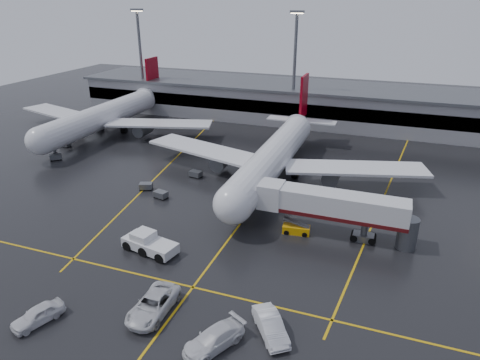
% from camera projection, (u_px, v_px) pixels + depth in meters
% --- Properties ---
extents(ground, '(220.00, 220.00, 0.00)m').
position_uv_depth(ground, '(257.00, 201.00, 64.49)').
color(ground, black).
rests_on(ground, ground).
extents(apron_line_centre, '(0.25, 90.00, 0.02)m').
position_uv_depth(apron_line_centre, '(257.00, 201.00, 64.49)').
color(apron_line_centre, gold).
rests_on(apron_line_centre, ground).
extents(apron_line_stop, '(60.00, 0.25, 0.02)m').
position_uv_depth(apron_line_stop, '(193.00, 287.00, 45.51)').
color(apron_line_stop, gold).
rests_on(apron_line_stop, ground).
extents(apron_line_left, '(9.99, 69.35, 0.02)m').
position_uv_depth(apron_line_left, '(171.00, 163.00, 79.43)').
color(apron_line_left, gold).
rests_on(apron_line_left, ground).
extents(apron_line_right, '(7.57, 69.64, 0.02)m').
position_uv_depth(apron_line_right, '(386.00, 192.00, 67.44)').
color(apron_line_right, gold).
rests_on(apron_line_right, ground).
extents(terminal, '(122.00, 19.00, 8.60)m').
position_uv_depth(terminal, '(318.00, 103.00, 104.14)').
color(terminal, gray).
rests_on(terminal, ground).
extents(light_mast_left, '(3.00, 1.20, 25.45)m').
position_uv_depth(light_mast_left, '(141.00, 55.00, 109.21)').
color(light_mast_left, '#595B60').
rests_on(light_mast_left, ground).
extents(light_mast_mid, '(3.00, 1.20, 25.45)m').
position_uv_depth(light_mast_mid, '(295.00, 63.00, 96.59)').
color(light_mast_mid, '#595B60').
rests_on(light_mast_mid, ground).
extents(main_airliner, '(48.80, 45.60, 14.10)m').
position_uv_depth(main_airliner, '(276.00, 154.00, 71.20)').
color(main_airliner, silver).
rests_on(main_airliner, ground).
extents(second_airliner, '(48.80, 45.60, 14.10)m').
position_uv_depth(second_airliner, '(107.00, 115.00, 94.80)').
color(second_airliner, silver).
rests_on(second_airliner, ground).
extents(jet_bridge, '(19.90, 3.40, 6.05)m').
position_uv_depth(jet_bridge, '(333.00, 207.00, 54.02)').
color(jet_bridge, silver).
rests_on(jet_bridge, ground).
extents(pushback_tractor, '(7.29, 4.14, 2.46)m').
position_uv_depth(pushback_tractor, '(149.00, 244.00, 51.66)').
color(pushback_tractor, silver).
rests_on(pushback_tractor, ground).
extents(belt_loader, '(3.62, 1.98, 2.20)m').
position_uv_depth(belt_loader, '(296.00, 229.00, 55.68)').
color(belt_loader, '#E69D09').
rests_on(belt_loader, ground).
extents(service_van_a, '(3.13, 6.75, 1.87)m').
position_uv_depth(service_van_a, '(153.00, 305.00, 41.54)').
color(service_van_a, silver).
rests_on(service_van_a, ground).
extents(service_van_b, '(4.95, 6.43, 1.74)m').
position_uv_depth(service_van_b, '(214.00, 339.00, 37.50)').
color(service_van_b, silver).
rests_on(service_van_b, ground).
extents(service_van_c, '(4.79, 5.58, 1.81)m').
position_uv_depth(service_van_c, '(271.00, 326.00, 38.94)').
color(service_van_c, white).
rests_on(service_van_c, ground).
extents(service_van_d, '(3.53, 5.25, 1.66)m').
position_uv_depth(service_van_d, '(38.00, 315.00, 40.38)').
color(service_van_d, silver).
rests_on(service_van_d, ground).
extents(baggage_cart_a, '(2.23, 1.69, 1.12)m').
position_uv_depth(baggage_cart_a, '(161.00, 194.00, 65.30)').
color(baggage_cart_a, '#595B60').
rests_on(baggage_cart_a, ground).
extents(baggage_cart_b, '(2.33, 1.93, 1.12)m').
position_uv_depth(baggage_cart_b, '(146.00, 186.00, 68.16)').
color(baggage_cart_b, '#595B60').
rests_on(baggage_cart_b, ground).
extents(baggage_cart_c, '(2.20, 1.63, 1.12)m').
position_uv_depth(baggage_cart_c, '(196.00, 174.00, 72.85)').
color(baggage_cart_c, '#595B60').
rests_on(baggage_cart_c, ground).
extents(baggage_cart_d, '(2.03, 1.35, 1.12)m').
position_uv_depth(baggage_cart_d, '(65.00, 144.00, 87.44)').
color(baggage_cart_d, '#595B60').
rests_on(baggage_cart_d, ground).
extents(baggage_cart_e, '(2.37, 2.27, 1.12)m').
position_uv_depth(baggage_cart_e, '(56.00, 157.00, 80.44)').
color(baggage_cart_e, '#595B60').
rests_on(baggage_cart_e, ground).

